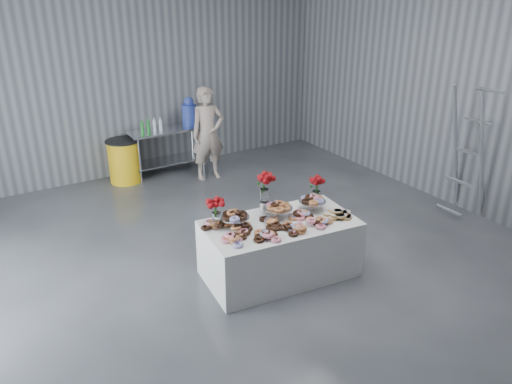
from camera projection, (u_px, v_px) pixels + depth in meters
ground at (259, 276)px, 6.46m from camera, size 9.00×9.00×0.00m
room_walls at (235, 71)px, 5.34m from camera, size 8.04×9.04×4.02m
display_table at (280, 249)px, 6.36m from camera, size 2.00×1.21×0.75m
prep_table at (167, 143)px, 9.64m from camera, size 1.50×0.60×0.90m
donut_mounds at (283, 221)px, 6.16m from camera, size 1.88×1.00×0.09m
cake_stand_left at (235, 216)px, 6.07m from camera, size 0.36×0.36×0.17m
cake_stand_mid at (278, 207)px, 6.30m from camera, size 0.36×0.36×0.17m
cake_stand_right at (312, 200)px, 6.50m from camera, size 0.36×0.36×0.17m
danish_pile at (338, 212)px, 6.36m from camera, size 0.48×0.48×0.11m
bouquet_left at (216, 204)px, 6.01m from camera, size 0.26×0.26×0.42m
bouquet_right at (317, 183)px, 6.62m from camera, size 0.26×0.26×0.42m
bouquet_center at (265, 185)px, 6.33m from camera, size 0.26×0.26×0.57m
water_jug at (189, 112)px, 9.67m from camera, size 0.28×0.28×0.55m
drink_bottles at (151, 125)px, 9.24m from camera, size 0.54×0.08×0.27m
person at (208, 134)px, 9.31m from camera, size 0.67×0.47×1.75m
trash_barrel at (125, 161)px, 9.31m from camera, size 0.63×0.63×0.81m
stepladder at (468, 152)px, 7.74m from camera, size 0.79×0.53×2.12m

